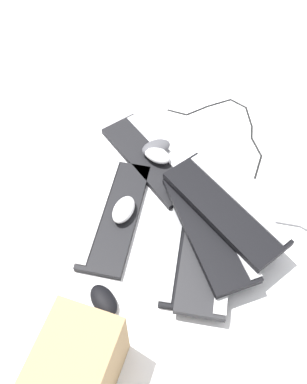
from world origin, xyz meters
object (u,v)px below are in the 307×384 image
at_px(mouse_0, 124,210).
at_px(mouse_3, 156,147).
at_px(keyboard_2, 151,158).
at_px(keyboard_3, 208,249).
at_px(keyboard_5, 225,207).
at_px(keyboard_4, 210,227).
at_px(mouse_1, 104,300).
at_px(cardboard_box, 78,366).
at_px(keyboard_1, 190,244).
at_px(mouse_2, 156,155).
at_px(keyboard_0, 114,215).

relative_size(mouse_0, mouse_3, 1.00).
bearing_deg(keyboard_2, keyboard_3, 102.76).
bearing_deg(keyboard_5, keyboard_4, 35.52).
bearing_deg(mouse_0, mouse_1, -167.56).
height_order(keyboard_4, cardboard_box, cardboard_box).
bearing_deg(cardboard_box, keyboard_5, -142.65).
distance_m(keyboard_1, keyboard_2, 0.38).
height_order(keyboard_1, mouse_2, mouse_2).
distance_m(keyboard_2, keyboard_3, 0.43).
xyz_separation_m(mouse_1, mouse_2, (-0.26, -0.49, 0.03)).
bearing_deg(keyboard_2, mouse_1, 64.22).
distance_m(keyboard_5, cardboard_box, 0.64).
height_order(mouse_2, cardboard_box, cardboard_box).
xyz_separation_m(keyboard_4, keyboard_5, (-0.06, -0.04, 0.03)).
xyz_separation_m(keyboard_3, mouse_3, (0.07, -0.44, 0.01)).
distance_m(keyboard_1, keyboard_4, 0.09).
relative_size(keyboard_3, keyboard_4, 1.02).
height_order(keyboard_4, mouse_1, keyboard_4).
relative_size(keyboard_4, mouse_0, 4.15).
bearing_deg(keyboard_1, mouse_1, 23.58).
distance_m(keyboard_5, mouse_1, 0.47).
xyz_separation_m(keyboard_2, cardboard_box, (0.33, 0.71, 0.11)).
bearing_deg(keyboard_4, mouse_0, -28.03).
bearing_deg(mouse_1, keyboard_5, 91.12).
bearing_deg(keyboard_4, keyboard_2, -72.26).
xyz_separation_m(keyboard_0, keyboard_3, (-0.27, 0.20, 0.03)).
bearing_deg(keyboard_1, mouse_2, -84.13).
bearing_deg(keyboard_0, keyboard_4, 153.41).
distance_m(keyboard_2, keyboard_5, 0.38).
xyz_separation_m(keyboard_2, mouse_3, (-0.02, -0.01, 0.04)).
xyz_separation_m(keyboard_0, mouse_2, (-0.19, -0.20, 0.04)).
bearing_deg(keyboard_2, keyboard_0, 52.15).
bearing_deg(keyboard_3, mouse_0, -39.62).
relative_size(keyboard_0, mouse_1, 4.21).
bearing_deg(mouse_0, keyboard_5, -72.87).
bearing_deg(mouse_2, mouse_3, 124.37).
relative_size(keyboard_2, mouse_0, 4.21).
xyz_separation_m(keyboard_1, mouse_2, (0.04, -0.36, 0.04)).
xyz_separation_m(keyboard_1, keyboard_3, (-0.04, 0.04, 0.03)).
distance_m(keyboard_0, keyboard_4, 0.33).
distance_m(keyboard_0, keyboard_1, 0.28).
distance_m(mouse_0, cardboard_box, 0.52).
height_order(keyboard_5, cardboard_box, cardboard_box).
relative_size(keyboard_1, cardboard_box, 1.97).
height_order(keyboard_4, mouse_3, keyboard_4).
relative_size(mouse_0, mouse_2, 1.00).
relative_size(mouse_0, mouse_1, 1.00).
bearing_deg(mouse_0, cardboard_box, -168.30).
distance_m(keyboard_0, mouse_1, 0.30).
bearing_deg(mouse_1, keyboard_1, 90.40).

